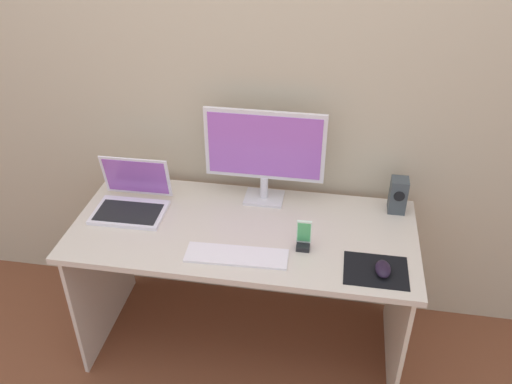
# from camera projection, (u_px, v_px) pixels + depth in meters

# --- Properties ---
(ground_plane) EXTENTS (8.00, 8.00, 0.00)m
(ground_plane) POSITION_uv_depth(u_px,v_px,m) (245.00, 340.00, 2.71)
(ground_plane) COLOR brown
(wall_back) EXTENTS (6.00, 0.04, 2.50)m
(wall_back) POSITION_uv_depth(u_px,v_px,m) (258.00, 77.00, 2.36)
(wall_back) COLOR #BDAB90
(wall_back) RESTS_ON ground_plane
(desk) EXTENTS (1.49, 0.67, 0.71)m
(desk) POSITION_uv_depth(u_px,v_px,m) (244.00, 253.00, 2.40)
(desk) COLOR beige
(desk) RESTS_ON ground_plane
(monitor) EXTENTS (0.54, 0.14, 0.45)m
(monitor) POSITION_uv_depth(u_px,v_px,m) (264.00, 151.00, 2.38)
(monitor) COLOR silver
(monitor) RESTS_ON desk
(speaker_right) EXTENTS (0.08, 0.08, 0.17)m
(speaker_right) POSITION_uv_depth(u_px,v_px,m) (398.00, 195.00, 2.39)
(speaker_right) COLOR #3C4349
(speaker_right) RESTS_ON desk
(laptop) EXTENTS (0.32, 0.27, 0.23)m
(laptop) POSITION_uv_depth(u_px,v_px,m) (132.00, 200.00, 2.42)
(laptop) COLOR white
(laptop) RESTS_ON desk
(keyboard_external) EXTENTS (0.42, 0.14, 0.01)m
(keyboard_external) POSITION_uv_depth(u_px,v_px,m) (237.00, 256.00, 2.16)
(keyboard_external) COLOR white
(keyboard_external) RESTS_ON desk
(mousepad) EXTENTS (0.25, 0.20, 0.00)m
(mousepad) POSITION_uv_depth(u_px,v_px,m) (376.00, 270.00, 2.09)
(mousepad) COLOR black
(mousepad) RESTS_ON desk
(mouse) EXTENTS (0.06, 0.10, 0.04)m
(mouse) POSITION_uv_depth(u_px,v_px,m) (383.00, 269.00, 2.07)
(mouse) COLOR black
(mouse) RESTS_ON mousepad
(phone_in_dock) EXTENTS (0.06, 0.05, 0.14)m
(phone_in_dock) POSITION_uv_depth(u_px,v_px,m) (304.00, 238.00, 2.18)
(phone_in_dock) COLOR black
(phone_in_dock) RESTS_ON desk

